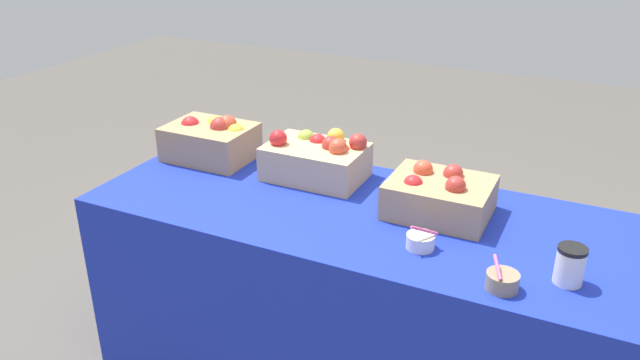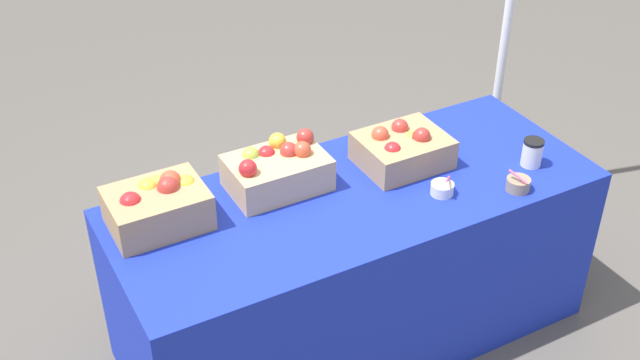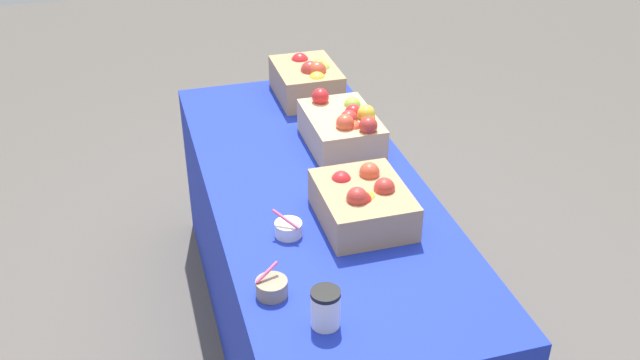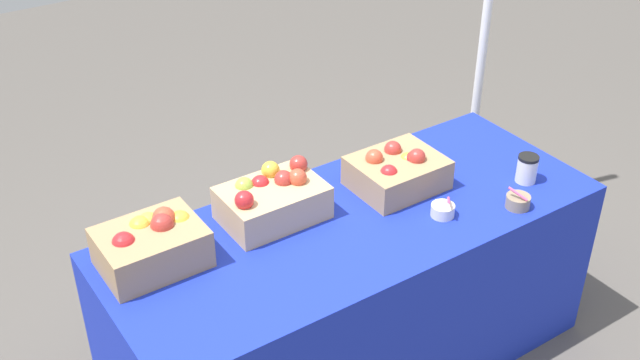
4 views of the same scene
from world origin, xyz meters
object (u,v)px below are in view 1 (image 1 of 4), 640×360
(sample_bowl_near, at_px, (502,281))
(coffee_cup, at_px, (570,265))
(apple_crate_middle, at_px, (318,158))
(sample_bowl_mid, at_px, (421,241))
(apple_crate_left, at_px, (212,139))
(apple_crate_right, at_px, (440,195))

(sample_bowl_near, bearing_deg, coffee_cup, 34.96)
(apple_crate_middle, distance_m, sample_bowl_mid, 0.63)
(apple_crate_left, relative_size, apple_crate_middle, 0.93)
(apple_crate_middle, height_order, sample_bowl_near, apple_crate_middle)
(apple_crate_middle, xyz_separation_m, apple_crate_right, (0.51, -0.09, -0.01))
(apple_crate_left, relative_size, sample_bowl_mid, 3.61)
(apple_crate_middle, relative_size, sample_bowl_mid, 3.90)
(sample_bowl_mid, bearing_deg, apple_crate_middle, 146.45)
(apple_crate_middle, bearing_deg, sample_bowl_near, -30.22)
(apple_crate_middle, bearing_deg, apple_crate_right, -10.41)
(apple_crate_left, bearing_deg, sample_bowl_mid, -18.51)
(coffee_cup, bearing_deg, apple_crate_right, 150.09)
(apple_crate_left, xyz_separation_m, sample_bowl_near, (1.28, -0.45, -0.06))
(sample_bowl_near, xyz_separation_m, coffee_cup, (0.16, 0.11, 0.03))
(apple_crate_right, bearing_deg, sample_bowl_near, -52.25)
(apple_crate_middle, relative_size, apple_crate_right, 1.09)
(apple_crate_right, height_order, sample_bowl_near, apple_crate_right)
(sample_bowl_mid, relative_size, coffee_cup, 0.84)
(apple_crate_middle, height_order, coffee_cup, apple_crate_middle)
(sample_bowl_near, bearing_deg, apple_crate_middle, 149.78)
(apple_crate_right, bearing_deg, coffee_cup, -29.91)
(sample_bowl_near, bearing_deg, apple_crate_right, 127.75)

